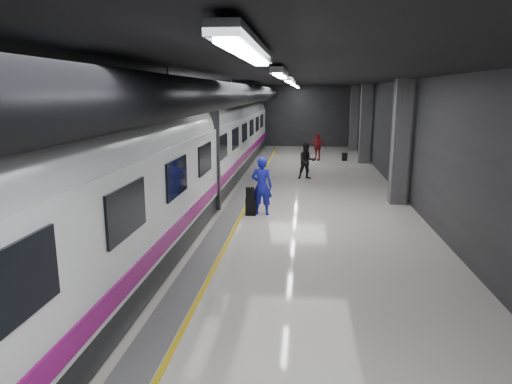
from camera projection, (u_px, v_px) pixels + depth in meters
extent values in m
plane|color=beige|center=(270.00, 214.00, 15.50)|extent=(40.00, 40.00, 0.00)
cube|color=black|center=(271.00, 77.00, 14.53)|extent=(10.00, 40.00, 0.02)
cube|color=#28282B|center=(290.00, 116.00, 34.44)|extent=(10.00, 0.02, 4.50)
cube|color=#28282B|center=(125.00, 146.00, 15.52)|extent=(0.02, 40.00, 4.50)
cube|color=#28282B|center=(427.00, 150.00, 14.50)|extent=(0.02, 40.00, 4.50)
cube|color=slate|center=(231.00, 212.00, 15.63)|extent=(0.65, 39.80, 0.01)
cube|color=yellow|center=(243.00, 213.00, 15.59)|extent=(0.10, 39.80, 0.01)
cylinder|color=black|center=(231.00, 95.00, 14.78)|extent=(0.80, 38.00, 0.80)
cube|color=silver|center=(249.00, 49.00, 3.81)|extent=(0.22, 2.60, 0.10)
cube|color=silver|center=(280.00, 73.00, 8.66)|extent=(0.22, 2.60, 0.10)
cube|color=silver|center=(289.00, 80.00, 13.52)|extent=(0.22, 2.60, 0.10)
cube|color=silver|center=(293.00, 83.00, 18.38)|extent=(0.22, 2.60, 0.10)
cube|color=silver|center=(296.00, 85.00, 23.23)|extent=(0.22, 2.60, 0.10)
cube|color=silver|center=(297.00, 86.00, 28.09)|extent=(0.22, 2.60, 0.10)
cube|color=silver|center=(298.00, 87.00, 31.98)|extent=(0.22, 2.60, 0.10)
cube|color=#515154|center=(400.00, 143.00, 16.49)|extent=(0.55, 0.55, 4.50)
cube|color=#515154|center=(365.00, 124.00, 26.21)|extent=(0.55, 0.55, 4.50)
cube|color=#515154|center=(354.00, 118.00, 32.04)|extent=(0.55, 0.55, 4.50)
cube|color=black|center=(177.00, 201.00, 15.75)|extent=(2.80, 38.00, 0.60)
cube|color=white|center=(175.00, 161.00, 15.45)|extent=(2.90, 38.00, 2.20)
cylinder|color=white|center=(174.00, 133.00, 15.25)|extent=(2.80, 38.00, 2.80)
cube|color=#830B69|center=(218.00, 185.00, 15.47)|extent=(0.04, 38.00, 0.35)
cube|color=black|center=(175.00, 154.00, 15.40)|extent=(3.05, 0.25, 3.80)
cube|color=black|center=(12.00, 287.00, 4.53)|extent=(0.05, 1.60, 0.85)
cube|color=black|center=(127.00, 211.00, 7.44)|extent=(0.05, 1.60, 0.85)
cube|color=black|center=(177.00, 177.00, 10.36)|extent=(0.05, 1.60, 0.85)
cube|color=black|center=(205.00, 159.00, 13.27)|extent=(0.05, 1.60, 0.85)
cube|color=black|center=(223.00, 147.00, 16.19)|extent=(0.05, 1.60, 0.85)
cube|color=black|center=(235.00, 138.00, 19.10)|extent=(0.05, 1.60, 0.85)
cube|color=black|center=(245.00, 132.00, 22.02)|extent=(0.05, 1.60, 0.85)
cube|color=black|center=(252.00, 127.00, 24.93)|extent=(0.05, 1.60, 0.85)
cube|color=black|center=(257.00, 124.00, 27.84)|extent=(0.05, 1.60, 0.85)
cube|color=black|center=(262.00, 121.00, 30.76)|extent=(0.05, 1.60, 0.85)
imported|color=#1C29D2|center=(262.00, 186.00, 15.22)|extent=(0.76, 0.55, 1.95)
cube|color=black|center=(251.00, 207.00, 15.25)|extent=(0.38, 0.27, 0.57)
cube|color=black|center=(250.00, 193.00, 15.14)|extent=(0.30, 0.18, 0.38)
imported|color=black|center=(307.00, 161.00, 21.52)|extent=(0.95, 0.81, 1.70)
imported|color=maroon|center=(317.00, 147.00, 27.48)|extent=(1.04, 0.79, 1.64)
cube|color=black|center=(345.00, 157.00, 27.40)|extent=(0.33, 0.21, 0.47)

